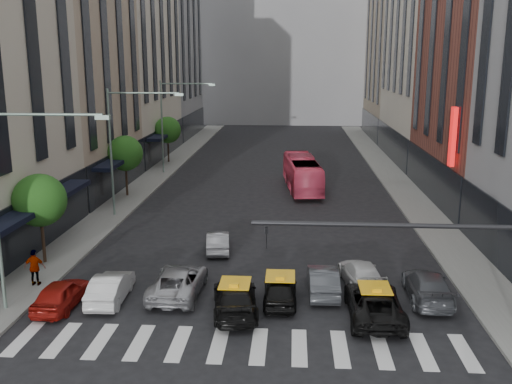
% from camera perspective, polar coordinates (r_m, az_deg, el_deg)
% --- Properties ---
extents(ground, '(160.00, 160.00, 0.00)m').
position_cam_1_polar(ground, '(22.10, -1.58, -16.93)').
color(ground, black).
rests_on(ground, ground).
extents(sidewalk_left, '(3.00, 96.00, 0.15)m').
position_cam_1_polar(sidewalk_left, '(52.01, -11.20, 0.62)').
color(sidewalk_left, slate).
rests_on(sidewalk_left, ground).
extents(sidewalk_right, '(3.00, 96.00, 0.15)m').
position_cam_1_polar(sidewalk_right, '(51.19, 14.54, 0.25)').
color(sidewalk_right, slate).
rests_on(sidewalk_right, ground).
extents(building_left_b, '(8.00, 16.00, 24.00)m').
position_cam_1_polar(building_left_b, '(50.70, -18.59, 13.47)').
color(building_left_b, tan).
rests_on(building_left_b, ground).
extents(building_left_d, '(8.00, 18.00, 30.00)m').
position_cam_1_polar(building_left_d, '(86.24, -9.21, 15.51)').
color(building_left_d, gray).
rests_on(building_left_d, ground).
extents(building_right_b, '(8.00, 18.00, 26.00)m').
position_cam_1_polar(building_right_b, '(48.53, 22.70, 14.38)').
color(building_right_b, brown).
rests_on(building_right_b, ground).
extents(building_right_d, '(8.00, 18.00, 28.00)m').
position_cam_1_polar(building_right_d, '(85.47, 14.44, 14.63)').
color(building_right_d, tan).
rests_on(building_right_d, ground).
extents(building_far, '(30.00, 10.00, 36.00)m').
position_cam_1_polar(building_far, '(104.31, 2.85, 16.85)').
color(building_far, gray).
rests_on(building_far, ground).
extents(tree_near, '(2.88, 2.88, 4.95)m').
position_cam_1_polar(tree_near, '(32.94, -20.82, -0.79)').
color(tree_near, black).
rests_on(tree_near, sidewalk_left).
extents(tree_mid, '(2.88, 2.88, 4.95)m').
position_cam_1_polar(tree_mid, '(47.65, -12.96, 3.79)').
color(tree_mid, black).
rests_on(tree_mid, sidewalk_left).
extents(tree_far, '(2.88, 2.88, 4.95)m').
position_cam_1_polar(tree_far, '(63.00, -8.83, 6.15)').
color(tree_far, black).
rests_on(tree_far, sidewalk_left).
extents(streetlamp_near, '(5.38, 0.25, 9.00)m').
position_cam_1_polar(streetlamp_near, '(26.44, -23.03, 0.79)').
color(streetlamp_near, gray).
rests_on(streetlamp_near, sidewalk_left).
extents(streetlamp_mid, '(5.38, 0.25, 9.00)m').
position_cam_1_polar(streetlamp_mid, '(41.15, -13.13, 5.53)').
color(streetlamp_mid, gray).
rests_on(streetlamp_mid, sidewalk_left).
extents(streetlamp_far, '(5.38, 0.25, 9.00)m').
position_cam_1_polar(streetlamp_far, '(56.56, -8.47, 7.69)').
color(streetlamp_far, gray).
rests_on(streetlamp_far, sidewalk_left).
extents(traffic_signal, '(10.10, 0.20, 6.00)m').
position_cam_1_polar(traffic_signal, '(20.09, 20.63, -6.91)').
color(traffic_signal, black).
rests_on(traffic_signal, ground).
extents(liberty_sign, '(0.30, 0.70, 4.00)m').
position_cam_1_polar(liberty_sign, '(40.83, 19.09, 5.24)').
color(liberty_sign, red).
rests_on(liberty_sign, ground).
extents(car_red, '(1.67, 3.89, 1.31)m').
position_cam_1_polar(car_red, '(27.82, -18.91, -9.62)').
color(car_red, maroon).
rests_on(car_red, ground).
extents(car_white_front, '(1.56, 4.07, 1.33)m').
position_cam_1_polar(car_white_front, '(27.90, -14.34, -9.22)').
color(car_white_front, silver).
rests_on(car_white_front, ground).
extents(car_silver, '(2.39, 5.02, 1.38)m').
position_cam_1_polar(car_silver, '(27.94, -7.78, -8.82)').
color(car_silver, '#9B9CA0').
rests_on(car_silver, ground).
extents(taxi_left, '(2.54, 4.98, 1.38)m').
position_cam_1_polar(taxi_left, '(25.87, -2.10, -10.55)').
color(taxi_left, black).
rests_on(taxi_left, ground).
extents(taxi_center, '(1.57, 3.82, 1.30)m').
position_cam_1_polar(taxi_center, '(26.86, 2.44, -9.73)').
color(taxi_center, black).
rests_on(taxi_center, ground).
extents(car_grey_mid, '(1.49, 4.06, 1.33)m').
position_cam_1_polar(car_grey_mid, '(28.05, 6.71, -8.76)').
color(car_grey_mid, '#37393E').
rests_on(car_grey_mid, ground).
extents(taxi_right, '(2.31, 5.00, 1.39)m').
position_cam_1_polar(taxi_right, '(25.88, 11.73, -10.81)').
color(taxi_right, black).
rests_on(taxi_right, ground).
extents(car_grey_curb, '(2.11, 4.81, 1.37)m').
position_cam_1_polar(car_grey_curb, '(28.32, 16.79, -8.99)').
color(car_grey_curb, '#42454A').
rests_on(car_grey_curb, ground).
extents(car_row2_left, '(1.74, 3.84, 1.22)m').
position_cam_1_polar(car_row2_left, '(33.85, -3.83, -4.93)').
color(car_row2_left, gray).
rests_on(car_row2_left, ground).
extents(car_row2_right, '(2.27, 4.47, 1.24)m').
position_cam_1_polar(car_row2_right, '(29.33, 10.45, -8.00)').
color(car_row2_right, silver).
rests_on(car_row2_right, ground).
extents(bus, '(3.49, 10.53, 2.88)m').
position_cam_1_polar(bus, '(49.75, 4.64, 1.87)').
color(bus, '#E94465').
rests_on(bus, ground).
extents(pedestrian_far, '(1.08, 0.48, 1.83)m').
position_cam_1_polar(pedestrian_far, '(30.39, -21.24, -7.05)').
color(pedestrian_far, gray).
rests_on(pedestrian_far, sidewalk_left).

